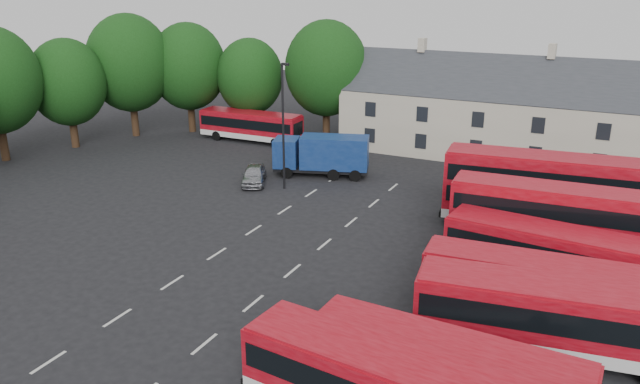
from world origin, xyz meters
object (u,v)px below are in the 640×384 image
(box_truck, at_px, (323,154))
(lamppost, at_px, (283,123))
(silver_car, at_px, (254,175))
(bus_dd_south, at_px, (549,218))

(box_truck, height_order, lamppost, lamppost)
(box_truck, distance_m, lamppost, 5.37)
(silver_car, bearing_deg, lamppost, -27.37)
(bus_dd_south, height_order, box_truck, bus_dd_south)
(silver_car, distance_m, lamppost, 5.10)
(silver_car, relative_size, lamppost, 0.45)
(silver_car, xyz_separation_m, lamppost, (2.72, -0.04, 4.32))
(silver_car, bearing_deg, bus_dd_south, -37.81)
(bus_dd_south, bearing_deg, lamppost, 163.63)
(box_truck, bearing_deg, silver_car, -151.69)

